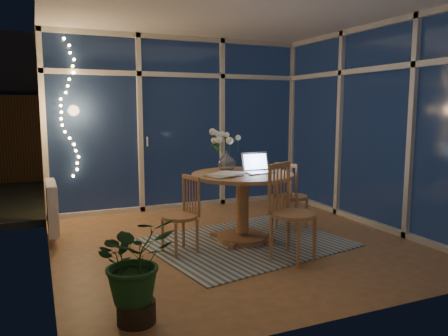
{
  "coord_description": "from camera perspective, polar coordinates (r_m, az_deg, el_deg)",
  "views": [
    {
      "loc": [
        -2.06,
        -4.44,
        1.54
      ],
      "look_at": [
        -0.04,
        0.25,
        0.83
      ],
      "focal_mm": 35.0,
      "sensor_mm": 36.0,
      "label": 1
    }
  ],
  "objects": [
    {
      "name": "wall_left",
      "position": [
        4.45,
        -22.56,
        4.18
      ],
      "size": [
        0.04,
        4.0,
        2.6
      ],
      "primitive_type": "cube",
      "color": "beige",
      "rests_on": "floor"
    },
    {
      "name": "newspapers",
      "position": [
        4.81,
        0.3,
        -0.88
      ],
      "size": [
        0.46,
        0.43,
        0.02
      ],
      "primitive_type": "cube",
      "rotation": [
        0.0,
        0.0,
        0.53
      ],
      "color": "silver",
      "rests_on": "dining_table"
    },
    {
      "name": "phone",
      "position": [
        4.87,
        3.85,
        -0.88
      ],
      "size": [
        0.12,
        0.09,
        0.01
      ],
      "primitive_type": "cube",
      "rotation": [
        0.0,
        0.0,
        0.41
      ],
      "color": "black",
      "rests_on": "dining_table"
    },
    {
      "name": "wall_right",
      "position": [
        6.02,
        19.2,
        5.15
      ],
      "size": [
        0.04,
        4.0,
        2.6
      ],
      "primitive_type": "cube",
      "color": "beige",
      "rests_on": "floor"
    },
    {
      "name": "chair_left",
      "position": [
        4.65,
        -5.82,
        -6.11
      ],
      "size": [
        0.48,
        0.48,
        0.84
      ],
      "primitive_type": "cube",
      "rotation": [
        0.0,
        0.0,
        -1.3
      ],
      "color": "#A37649",
      "rests_on": "floor"
    },
    {
      "name": "fairy_lights",
      "position": [
        6.33,
        -19.76,
        7.28
      ],
      "size": [
        0.24,
        0.1,
        1.85
      ],
      "primitive_type": null,
      "color": "#FFC066",
      "rests_on": "window_wall_back"
    },
    {
      "name": "laptop",
      "position": [
        5.04,
        4.78,
        0.78
      ],
      "size": [
        0.35,
        0.3,
        0.25
      ],
      "primitive_type": null,
      "rotation": [
        0.0,
        0.0,
        0.04
      ],
      "color": "silver",
      "rests_on": "dining_table"
    },
    {
      "name": "window_wall_back",
      "position": [
        6.73,
        -5.49,
        5.79
      ],
      "size": [
        4.0,
        0.1,
        2.6
      ],
      "primitive_type": "cube",
      "color": "silver",
      "rests_on": "floor"
    },
    {
      "name": "floor",
      "position": [
        5.13,
        1.54,
        -9.6
      ],
      "size": [
        4.0,
        4.0,
        0.0
      ],
      "primitive_type": "plane",
      "color": "olive",
      "rests_on": "ground"
    },
    {
      "name": "window_wall_right",
      "position": [
        5.99,
        18.92,
        5.15
      ],
      "size": [
        0.1,
        4.0,
        2.6
      ],
      "primitive_type": "cube",
      "color": "silver",
      "rests_on": "floor"
    },
    {
      "name": "neighbour_roof",
      "position": [
        13.17,
        -13.18,
        10.54
      ],
      "size": [
        7.0,
        3.0,
        2.2
      ],
      "primitive_type": "cube",
      "color": "#363941",
      "rests_on": "ground"
    },
    {
      "name": "garden_fence",
      "position": [
        10.17,
        -11.61,
        4.1
      ],
      "size": [
        11.0,
        0.08,
        1.8
      ],
      "primitive_type": "cube",
      "color": "#392314",
      "rests_on": "ground"
    },
    {
      "name": "ceiling",
      "position": [
        5.01,
        1.65,
        20.09
      ],
      "size": [
        4.0,
        4.0,
        0.0
      ],
      "primitive_type": "plane",
      "color": "silver",
      "rests_on": "wall_back"
    },
    {
      "name": "wall_front",
      "position": [
        3.2,
        16.86,
        3.24
      ],
      "size": [
        4.0,
        0.04,
        2.6
      ],
      "primitive_type": "cube",
      "color": "beige",
      "rests_on": "floor"
    },
    {
      "name": "garden_shrubs",
      "position": [
        8.01,
        -14.04,
        -0.18
      ],
      "size": [
        0.9,
        0.9,
        0.9
      ],
      "primitive_type": "sphere",
      "color": "black",
      "rests_on": "ground"
    },
    {
      "name": "chair_right",
      "position": [
        5.6,
        8.86,
        -3.54
      ],
      "size": [
        0.55,
        0.55,
        0.88
      ],
      "primitive_type": "cube",
      "rotation": [
        0.0,
        0.0,
        2.06
      ],
      "color": "#A37649",
      "rests_on": "floor"
    },
    {
      "name": "rug",
      "position": [
        5.09,
        2.88,
        -9.69
      ],
      "size": [
        2.38,
        2.05,
        0.01
      ],
      "primitive_type": "cube",
      "rotation": [
        0.0,
        0.0,
        0.19
      ],
      "color": "beige",
      "rests_on": "floor"
    },
    {
      "name": "dining_table",
      "position": [
        5.07,
        2.41,
        -5.16
      ],
      "size": [
        1.37,
        1.37,
        0.8
      ],
      "primitive_type": "cylinder",
      "rotation": [
        0.0,
        0.0,
        0.19
      ],
      "color": "#A37649",
      "rests_on": "floor"
    },
    {
      "name": "flower_vase",
      "position": [
        5.23,
        0.37,
        0.85
      ],
      "size": [
        0.24,
        0.24,
        0.21
      ],
      "primitive_type": "imported",
      "rotation": [
        0.0,
        0.0,
        0.19
      ],
      "color": "white",
      "rests_on": "dining_table"
    },
    {
      "name": "garden_patio",
      "position": [
        9.91,
        -8.03,
        -1.5
      ],
      "size": [
        12.0,
        6.0,
        0.1
      ],
      "primitive_type": "cube",
      "color": "black",
      "rests_on": "ground"
    },
    {
      "name": "radiator",
      "position": [
        5.46,
        -21.59,
        -4.74
      ],
      "size": [
        0.1,
        0.7,
        0.58
      ],
      "primitive_type": "cube",
      "color": "white",
      "rests_on": "wall_left"
    },
    {
      "name": "bowl",
      "position": [
        5.31,
        4.0,
        -0.0
      ],
      "size": [
        0.18,
        0.18,
        0.04
      ],
      "primitive_type": "imported",
      "rotation": [
        0.0,
        0.0,
        0.19
      ],
      "color": "white",
      "rests_on": "dining_table"
    },
    {
      "name": "chair_front",
      "position": [
        4.46,
        9.07,
        -5.71
      ],
      "size": [
        0.62,
        0.62,
        1.0
      ],
      "primitive_type": "cube",
      "rotation": [
        0.0,
        0.0,
        0.45
      ],
      "color": "#A37649",
      "rests_on": "floor"
    },
    {
      "name": "wall_back",
      "position": [
        6.76,
        -5.59,
        5.8
      ],
      "size": [
        4.0,
        0.04,
        2.6
      ],
      "primitive_type": "cube",
      "color": "beige",
      "rests_on": "floor"
    },
    {
      "name": "potted_plant",
      "position": [
        3.25,
        -11.52,
        -13.19
      ],
      "size": [
        0.61,
        0.55,
        0.76
      ],
      "primitive_type": "imported",
      "rotation": [
        0.0,
        0.0,
        0.17
      ],
      "color": "#194722",
      "rests_on": "floor"
    }
  ]
}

